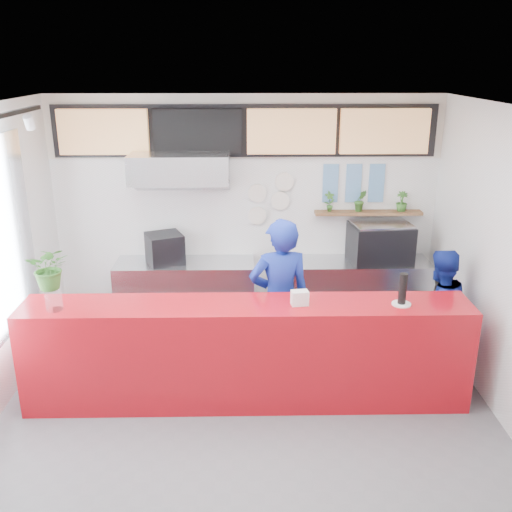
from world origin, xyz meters
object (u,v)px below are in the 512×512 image
(espresso_machine, at_px, (380,243))
(pepper_mill, at_px, (403,289))
(panini_oven, at_px, (165,248))
(staff_right, at_px, (437,312))
(staff_center, at_px, (280,301))
(service_counter, at_px, (247,353))

(espresso_machine, distance_m, pepper_mill, 1.86)
(panini_oven, relative_size, staff_right, 0.29)
(panini_oven, height_order, espresso_machine, espresso_machine)
(staff_center, relative_size, pepper_mill, 5.89)
(panini_oven, height_order, staff_right, staff_right)
(panini_oven, relative_size, espresso_machine, 0.56)
(panini_oven, distance_m, espresso_machine, 2.79)
(service_counter, height_order, staff_center, staff_center)
(service_counter, xyz_separation_m, panini_oven, (-1.05, 1.80, 0.54))
(espresso_machine, relative_size, pepper_mill, 2.44)
(pepper_mill, bearing_deg, staff_center, 155.67)
(staff_center, bearing_deg, pepper_mill, 146.71)
(staff_center, relative_size, staff_right, 1.27)
(panini_oven, distance_m, staff_right, 3.42)
(service_counter, relative_size, panini_oven, 10.54)
(service_counter, relative_size, espresso_machine, 5.89)
(pepper_mill, bearing_deg, service_counter, 178.34)
(panini_oven, bearing_deg, espresso_machine, -22.77)
(panini_oven, relative_size, pepper_mill, 1.36)
(pepper_mill, bearing_deg, espresso_machine, 83.75)
(staff_center, height_order, pepper_mill, staff_center)
(staff_right, bearing_deg, service_counter, -5.20)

